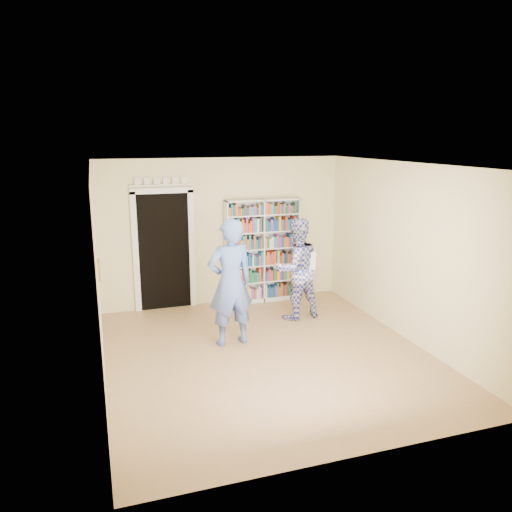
{
  "coord_description": "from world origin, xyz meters",
  "views": [
    {
      "loc": [
        -2.22,
        -6.29,
        3.07
      ],
      "look_at": [
        0.12,
        0.9,
        1.25
      ],
      "focal_mm": 35.0,
      "sensor_mm": 36.0,
      "label": 1
    }
  ],
  "objects": [
    {
      "name": "bookshelf",
      "position": [
        0.71,
        2.34,
        0.98
      ],
      "size": [
        1.41,
        0.27,
        1.94
      ],
      "rotation": [
        0.0,
        0.0,
        0.0
      ],
      "color": "white",
      "rests_on": "floor"
    },
    {
      "name": "paper_sheet",
      "position": [
        1.12,
        1.11,
        1.04
      ],
      "size": [
        0.22,
        0.06,
        0.31
      ],
      "primitive_type": "cube",
      "rotation": [
        0.0,
        0.0,
        -0.22
      ],
      "color": "white",
      "rests_on": "man_plaid"
    },
    {
      "name": "man_plaid",
      "position": [
        0.96,
        1.3,
        0.87
      ],
      "size": [
        0.93,
        0.78,
        1.74
      ],
      "primitive_type": "imported",
      "rotation": [
        0.0,
        0.0,
        3.29
      ],
      "color": "#313497",
      "rests_on": "floor"
    },
    {
      "name": "wall_back",
      "position": [
        0.0,
        2.5,
        1.35
      ],
      "size": [
        4.5,
        0.0,
        4.5
      ],
      "primitive_type": "plane",
      "rotation": [
        1.57,
        0.0,
        0.0
      ],
      "color": "beige",
      "rests_on": "floor"
    },
    {
      "name": "man_blue",
      "position": [
        -0.4,
        0.55,
        0.96
      ],
      "size": [
        0.75,
        0.54,
        1.92
      ],
      "primitive_type": "imported",
      "rotation": [
        0.0,
        0.0,
        3.26
      ],
      "color": "#526DB8",
      "rests_on": "floor"
    },
    {
      "name": "doorway",
      "position": [
        -1.1,
        2.48,
        1.18
      ],
      "size": [
        1.1,
        0.08,
        2.43
      ],
      "color": "black",
      "rests_on": "floor"
    },
    {
      "name": "floor",
      "position": [
        0.0,
        0.0,
        0.0
      ],
      "size": [
        5.0,
        5.0,
        0.0
      ],
      "primitive_type": "plane",
      "color": "#A2754E",
      "rests_on": "ground"
    },
    {
      "name": "wall_art",
      "position": [
        -2.23,
        0.2,
        1.4
      ],
      "size": [
        0.03,
        0.25,
        0.25
      ],
      "primitive_type": "cube",
      "color": "brown",
      "rests_on": "wall_left"
    },
    {
      "name": "ceiling",
      "position": [
        0.0,
        0.0,
        2.7
      ],
      "size": [
        5.0,
        5.0,
        0.0
      ],
      "primitive_type": "plane",
      "rotation": [
        3.14,
        0.0,
        0.0
      ],
      "color": "white",
      "rests_on": "wall_back"
    },
    {
      "name": "wall_right",
      "position": [
        2.25,
        0.0,
        1.35
      ],
      "size": [
        0.0,
        5.0,
        5.0
      ],
      "primitive_type": "plane",
      "rotation": [
        1.57,
        0.0,
        -1.57
      ],
      "color": "beige",
      "rests_on": "floor"
    },
    {
      "name": "wall_left",
      "position": [
        -2.25,
        0.0,
        1.35
      ],
      "size": [
        0.0,
        5.0,
        5.0
      ],
      "primitive_type": "plane",
      "rotation": [
        1.57,
        0.0,
        1.57
      ],
      "color": "beige",
      "rests_on": "floor"
    }
  ]
}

